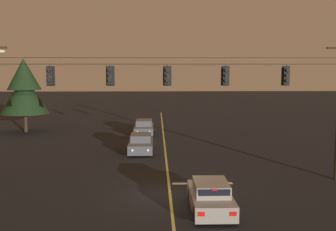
% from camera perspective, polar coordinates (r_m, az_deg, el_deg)
% --- Properties ---
extents(ground_plane, '(180.00, 180.00, 0.00)m').
position_cam_1_polar(ground_plane, '(22.01, 0.28, -10.66)').
color(ground_plane, black).
extents(lane_centre_stripe, '(0.14, 60.00, 0.01)m').
position_cam_1_polar(lane_centre_stripe, '(30.36, -0.27, -5.79)').
color(lane_centre_stripe, '#D1C64C').
rests_on(lane_centre_stripe, ground).
extents(stop_bar_paint, '(3.40, 0.36, 0.01)m').
position_cam_1_polar(stop_bar_paint, '(24.09, 4.69, -9.13)').
color(stop_bar_paint, silver).
rests_on(stop_bar_paint, ground).
extents(signal_span_assembly, '(21.38, 0.32, 8.08)m').
position_cam_1_polar(signal_span_assembly, '(23.76, 0.07, 0.98)').
color(signal_span_assembly, '#2D2116').
rests_on(signal_span_assembly, ground).
extents(traffic_light_leftmost, '(0.48, 0.41, 1.22)m').
position_cam_1_polar(traffic_light_leftmost, '(24.34, -15.68, 5.17)').
color(traffic_light_leftmost, black).
extents(traffic_light_left_inner, '(0.48, 0.41, 1.22)m').
position_cam_1_polar(traffic_light_left_inner, '(23.76, -7.85, 5.32)').
color(traffic_light_left_inner, black).
extents(traffic_light_centre, '(0.48, 0.41, 1.22)m').
position_cam_1_polar(traffic_light_centre, '(23.63, -0.10, 5.38)').
color(traffic_light_centre, black).
extents(traffic_light_right_inner, '(0.48, 0.41, 1.22)m').
position_cam_1_polar(traffic_light_right_inner, '(23.95, 7.81, 5.33)').
color(traffic_light_right_inner, black).
extents(traffic_light_rightmost, '(0.48, 0.41, 1.22)m').
position_cam_1_polar(traffic_light_rightmost, '(24.74, 15.72, 5.19)').
color(traffic_light_rightmost, black).
extents(car_waiting_near_lane, '(1.80, 4.33, 1.39)m').
position_cam_1_polar(car_waiting_near_lane, '(19.63, 5.78, -10.88)').
color(car_waiting_near_lane, gray).
rests_on(car_waiting_near_lane, ground).
extents(car_oncoming_lead, '(1.80, 4.42, 1.39)m').
position_cam_1_polar(car_oncoming_lead, '(32.45, -3.68, -3.83)').
color(car_oncoming_lead, '#4C4C51').
rests_on(car_oncoming_lead, ground).
extents(car_oncoming_trailing, '(1.80, 4.42, 1.39)m').
position_cam_1_polar(car_oncoming_trailing, '(40.91, -3.26, -1.64)').
color(car_oncoming_trailing, '#4C4C51').
rests_on(car_oncoming_trailing, ground).
extents(tree_verge_far, '(4.75, 4.75, 7.33)m').
position_cam_1_polar(tree_verge_far, '(44.24, -18.85, 3.45)').
color(tree_verge_far, '#332316').
rests_on(tree_verge_far, ground).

